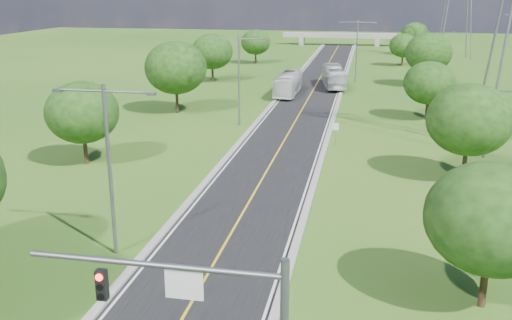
{
  "coord_description": "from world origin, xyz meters",
  "views": [
    {
      "loc": [
        7.89,
        -16.27,
        14.98
      ],
      "look_at": [
        0.35,
        22.36,
        3.0
      ],
      "focal_mm": 40.0,
      "sensor_mm": 36.0,
      "label": 1
    }
  ],
  "objects": [
    {
      "name": "tree_lb",
      "position": [
        -16.0,
        28.0,
        4.64
      ],
      "size": [
        6.3,
        6.3,
        7.33
      ],
      "color": "black",
      "rests_on": "ground"
    },
    {
      "name": "tree_rb",
      "position": [
        16.0,
        30.0,
        4.95
      ],
      "size": [
        6.72,
        6.72,
        7.82
      ],
      "color": "black",
      "rests_on": "ground"
    },
    {
      "name": "bus_inbound",
      "position": [
        -3.2,
        64.63,
        1.62
      ],
      "size": [
        2.8,
        11.25,
        3.12
      ],
      "primitive_type": "imported",
      "rotation": [
        0.0,
        0.0,
        -0.02
      ],
      "color": "silver",
      "rests_on": "road"
    },
    {
      "name": "tree_rf",
      "position": [
        18.0,
        120.0,
        4.64
      ],
      "size": [
        6.3,
        6.3,
        7.33
      ],
      "color": "black",
      "rests_on": "ground"
    },
    {
      "name": "tree_lc",
      "position": [
        -15.0,
        50.0,
        5.58
      ],
      "size": [
        7.56,
        7.56,
        8.79
      ],
      "color": "black",
      "rests_on": "ground"
    },
    {
      "name": "ground",
      "position": [
        0.0,
        60.0,
        0.0
      ],
      "size": [
        260.0,
        260.0,
        0.0
      ],
      "primitive_type": "plane",
      "color": "#235317",
      "rests_on": "ground"
    },
    {
      "name": "streetlight_near_left",
      "position": [
        -6.0,
        12.0,
        5.94
      ],
      "size": [
        5.9,
        0.25,
        10.0
      ],
      "color": "slate",
      "rests_on": "ground"
    },
    {
      "name": "tree_ra",
      "position": [
        14.0,
        10.0,
        4.64
      ],
      "size": [
        6.3,
        6.3,
        7.33
      ],
      "color": "black",
      "rests_on": "ground"
    },
    {
      "name": "curb_left",
      "position": [
        -4.25,
        66.0,
        0.11
      ],
      "size": [
        0.5,
        150.0,
        0.22
      ],
      "primitive_type": "cube",
      "color": "gray",
      "rests_on": "ground"
    },
    {
      "name": "curb_right",
      "position": [
        4.25,
        66.0,
        0.11
      ],
      "size": [
        0.5,
        150.0,
        0.22
      ],
      "primitive_type": "cube",
      "color": "gray",
      "rests_on": "ground"
    },
    {
      "name": "tree_rc",
      "position": [
        15.0,
        52.0,
        4.33
      ],
      "size": [
        5.88,
        5.88,
        6.84
      ],
      "color": "black",
      "rests_on": "ground"
    },
    {
      "name": "tree_re",
      "position": [
        14.5,
        100.0,
        4.02
      ],
      "size": [
        5.46,
        5.46,
        6.35
      ],
      "color": "black",
      "rests_on": "ground"
    },
    {
      "name": "signal_mast",
      "position": [
        3.68,
        -1.0,
        4.91
      ],
      "size": [
        8.54,
        0.33,
        7.2
      ],
      "color": "slate",
      "rests_on": "ground"
    },
    {
      "name": "road",
      "position": [
        0.0,
        66.0,
        0.03
      ],
      "size": [
        8.0,
        150.0,
        0.06
      ],
      "primitive_type": "cube",
      "color": "black",
      "rests_on": "ground"
    },
    {
      "name": "streetlight_mid_left",
      "position": [
        -6.0,
        45.0,
        5.94
      ],
      "size": [
        5.9,
        0.25,
        10.0
      ],
      "color": "slate",
      "rests_on": "ground"
    },
    {
      "name": "bus_outbound",
      "position": [
        2.84,
        72.49,
        1.69
      ],
      "size": [
        4.55,
        12.0,
        3.26
      ],
      "primitive_type": "imported",
      "rotation": [
        0.0,
        0.0,
        3.3
      ],
      "color": "silver",
      "rests_on": "road"
    },
    {
      "name": "overpass",
      "position": [
        0.0,
        140.0,
        2.41
      ],
      "size": [
        30.0,
        3.0,
        3.2
      ],
      "color": "gray",
      "rests_on": "ground"
    },
    {
      "name": "speed_limit_sign",
      "position": [
        5.2,
        37.98,
        1.6
      ],
      "size": [
        0.55,
        0.09,
        2.4
      ],
      "color": "slate",
      "rests_on": "ground"
    },
    {
      "name": "tree_le",
      "position": [
        -14.5,
        98.0,
        4.33
      ],
      "size": [
        5.88,
        5.88,
        6.84
      ],
      "color": "black",
      "rests_on": "ground"
    },
    {
      "name": "tree_ld",
      "position": [
        -17.0,
        74.0,
        4.95
      ],
      "size": [
        6.72,
        6.72,
        7.82
      ],
      "color": "black",
      "rests_on": "ground"
    },
    {
      "name": "tree_rd",
      "position": [
        17.0,
        76.0,
        5.27
      ],
      "size": [
        7.14,
        7.14,
        8.3
      ],
      "color": "black",
      "rests_on": "ground"
    },
    {
      "name": "streetlight_far_right",
      "position": [
        6.0,
        78.0,
        5.94
      ],
      "size": [
        5.9,
        0.25,
        10.0
      ],
      "color": "slate",
      "rests_on": "ground"
    }
  ]
}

